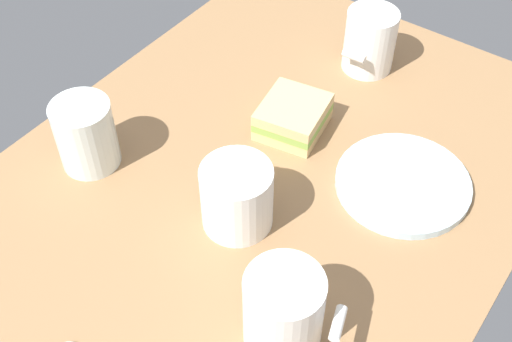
{
  "coord_description": "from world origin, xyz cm",
  "views": [
    {
      "loc": [
        -46.06,
        -33.26,
        66.76
      ],
      "look_at": [
        0.0,
        0.0,
        5.0
      ],
      "focal_mm": 46.25,
      "sensor_mm": 36.0,
      "label": 1
    }
  ],
  "objects": [
    {
      "name": "plate_of_food",
      "position": [
        11.22,
        -15.49,
        2.6
      ],
      "size": [
        17.57,
        17.57,
        1.2
      ],
      "color": "silver",
      "rests_on": "tabletop"
    },
    {
      "name": "glass_of_milk",
      "position": [
        -9.12,
        20.81,
        6.16
      ],
      "size": [
        7.87,
        7.87,
        9.63
      ],
      "color": "silver",
      "rests_on": "tabletop"
    },
    {
      "name": "coffee_mug_milky",
      "position": [
        -5.81,
        -1.36,
        6.58
      ],
      "size": [
        10.93,
        9.81,
        8.88
      ],
      "color": "white",
      "rests_on": "tabletop"
    },
    {
      "name": "sandwich_main",
      "position": [
        11.97,
        2.28,
        4.2
      ],
      "size": [
        10.74,
        9.97,
        4.4
      ],
      "color": "#DBB77A",
      "rests_on": "tabletop"
    },
    {
      "name": "tabletop",
      "position": [
        0.0,
        0.0,
        1.0
      ],
      "size": [
        90.0,
        64.0,
        2.0
      ],
      "primitive_type": "cube",
      "color": "#936D47",
      "rests_on": "ground"
    },
    {
      "name": "coffee_mug_black",
      "position": [
        30.46,
        0.76,
        6.96
      ],
      "size": [
        9.84,
        7.77,
        9.65
      ],
      "color": "white",
      "rests_on": "tabletop"
    },
    {
      "name": "coffee_mug_spare",
      "position": [
        -15.83,
        -14.94,
        7.3
      ],
      "size": [
        8.39,
        10.78,
        10.32
      ],
      "color": "white",
      "rests_on": "tabletop"
    }
  ]
}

